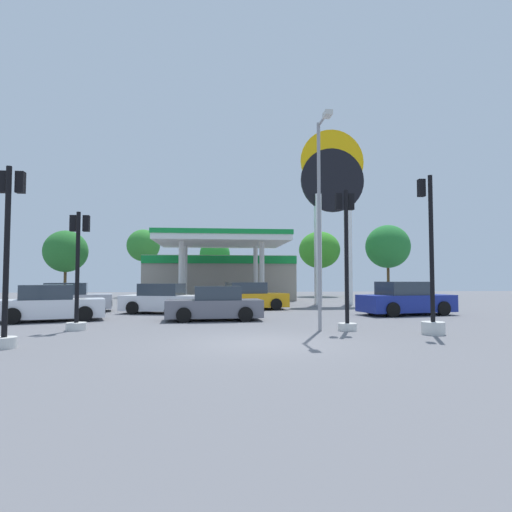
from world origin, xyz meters
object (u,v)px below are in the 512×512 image
object	(u,v)px
tree_3	(319,250)
car_0	(248,297)
traffic_signal_3	(346,269)
corner_streetlamp	(320,204)
car_1	(214,305)
tree_1	(143,246)
tree_0	(66,251)
traffic_signal_1	(7,269)
car_4	(50,305)
tree_4	(388,247)
station_pole_sign	(333,192)
car_5	(164,300)
car_2	(406,300)
traffic_signal_2	(431,291)
car_3	(69,299)
traffic_signal_0	(78,283)
tree_2	(215,254)

from	to	relation	value
tree_3	car_0	bearing A→B (deg)	-116.15
traffic_signal_3	car_0	bearing A→B (deg)	104.42
car_0	corner_streetlamp	bearing A→B (deg)	-80.94
car_1	tree_1	bearing A→B (deg)	105.73
traffic_signal_3	tree_0	size ratio (longest dim) A/B	0.78
traffic_signal_1	corner_streetlamp	world-z (taller)	corner_streetlamp
car_4	tree_0	size ratio (longest dim) A/B	0.74
tree_3	tree_4	size ratio (longest dim) A/B	0.90
station_pole_sign	car_5	xyz separation A→B (m)	(-10.65, -6.24, -7.01)
car_5	corner_streetlamp	world-z (taller)	corner_streetlamp
car_2	traffic_signal_3	size ratio (longest dim) A/B	0.99
traffic_signal_1	traffic_signal_2	distance (m)	12.37
car_0	car_2	distance (m)	8.50
traffic_signal_1	tree_4	bearing A→B (deg)	52.76
car_3	traffic_signal_1	size ratio (longest dim) A/B	0.98
station_pole_sign	traffic_signal_2	distance (m)	16.78
car_5	tree_0	bearing A→B (deg)	120.45
car_4	tree_3	world-z (taller)	tree_3
car_2	car_3	distance (m)	17.41
traffic_signal_3	tree_1	distance (m)	30.32
station_pole_sign	traffic_signal_1	bearing A→B (deg)	-128.50
car_1	traffic_signal_0	distance (m)	5.70
car_0	car_5	bearing A→B (deg)	-155.34
car_5	tree_2	distance (m)	21.39
station_pole_sign	tree_2	distance (m)	17.08
traffic_signal_2	station_pole_sign	bearing A→B (deg)	85.51
car_5	tree_4	xyz separation A→B (m)	(20.11, 19.47, 4.31)
traffic_signal_3	car_3	bearing A→B (deg)	142.18
car_3	car_4	bearing A→B (deg)	-80.37
station_pole_sign	traffic_signal_0	xyz separation A→B (m)	(-12.85, -13.19, -6.06)
corner_streetlamp	tree_1	bearing A→B (deg)	110.08
traffic_signal_1	car_1	bearing A→B (deg)	51.51
tree_1	tree_3	world-z (taller)	tree_1
car_0	car_4	bearing A→B (deg)	-147.24
station_pole_sign	corner_streetlamp	distance (m)	15.50
car_2	tree_1	distance (m)	27.72
car_4	tree_1	distance (m)	24.00
traffic_signal_2	tree_0	bearing A→B (deg)	126.14
car_3	tree_0	world-z (taller)	tree_0
car_4	traffic_signal_3	size ratio (longest dim) A/B	0.94
station_pole_sign	car_0	xyz separation A→B (m)	(-6.18, -4.18, -6.99)
car_0	traffic_signal_0	bearing A→B (deg)	-126.50
station_pole_sign	corner_streetlamp	bearing A→B (deg)	-107.50
car_0	car_1	bearing A→B (deg)	-107.78
car_0	tree_2	distance (m)	19.28
car_1	tree_3	world-z (taller)	tree_3
traffic_signal_3	corner_streetlamp	size ratio (longest dim) A/B	0.67
car_4	traffic_signal_3	bearing A→B (deg)	-21.13
car_1	car_4	size ratio (longest dim) A/B	0.91
tree_0	tree_4	distance (m)	31.14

